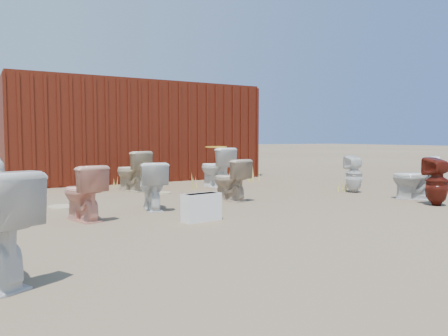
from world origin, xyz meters
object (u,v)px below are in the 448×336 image
toilet_front_maroon (437,182)px  loose_tank (201,207)px  toilet_back_e (354,174)px  toilet_back_yellowlid (216,167)px  shipping_container (133,132)px  toilet_front_c (152,186)px  toilet_front_e (415,178)px  toilet_front_pink (83,193)px  toilet_back_beige_left (132,171)px  toilet_back_beige_right (230,180)px

toilet_front_maroon → loose_tank: toilet_front_maroon is taller
toilet_front_maroon → toilet_back_e: size_ratio=1.05×
toilet_front_maroon → toilet_back_yellowlid: 4.27m
shipping_container → toilet_back_e: bearing=-60.8°
toilet_front_c → loose_tank: (0.22, -1.15, -0.18)m
toilet_front_e → shipping_container: bearing=-97.0°
toilet_back_yellowlid → toilet_back_e: size_ratio=1.19×
toilet_front_maroon → loose_tank: (-3.72, 0.71, -0.20)m
loose_tank → toilet_front_pink: bearing=141.2°
toilet_front_pink → toilet_back_yellowlid: 4.05m
toilet_front_maroon → toilet_front_e: size_ratio=1.00×
shipping_container → loose_tank: bearing=-100.6°
toilet_front_maroon → toilet_front_e: toilet_front_maroon is taller
toilet_front_pink → toilet_front_maroon: toilet_front_maroon is taller
toilet_front_c → loose_tank: toilet_front_c is taller
toilet_front_maroon → toilet_front_c: bearing=-12.7°
toilet_front_c → toilet_back_yellowlid: size_ratio=0.83×
toilet_back_beige_left → toilet_front_e: bearing=116.9°
toilet_back_yellowlid → toilet_front_c: bearing=31.8°
toilet_front_pink → toilet_back_beige_left: bearing=-133.5°
toilet_front_maroon → toilet_back_yellowlid: size_ratio=0.89×
toilet_front_maroon → toilet_front_e: 0.65m
shipping_container → toilet_front_e: shipping_container is taller
toilet_front_e → toilet_back_yellowlid: 3.88m
toilet_back_yellowlid → toilet_back_e: 2.80m
toilet_front_pink → toilet_back_e: (5.12, 0.29, -0.00)m
toilet_front_pink → toilet_back_beige_right: bearing=178.6°
shipping_container → toilet_front_c: shipping_container is taller
toilet_front_pink → toilet_back_beige_right: toilet_front_pink is taller
shipping_container → loose_tank: size_ratio=12.00×
toilet_front_pink → toilet_back_beige_right: (2.51, 0.55, -0.01)m
shipping_container → toilet_back_e: (2.72, -4.87, -0.85)m
toilet_front_maroon → loose_tank: size_ratio=1.49×
toilet_back_beige_right → loose_tank: size_ratio=1.40×
toilet_front_pink → toilet_back_e: size_ratio=1.00×
shipping_container → toilet_front_c: (-1.34, -4.81, -0.85)m
toilet_front_pink → toilet_front_maroon: (5.01, -1.51, 0.02)m
toilet_back_beige_left → toilet_back_e: bearing=127.1°
toilet_back_beige_left → toilet_back_yellowlid: size_ratio=0.94×
shipping_container → toilet_front_maroon: shipping_container is taller
toilet_back_beige_left → toilet_back_beige_right: toilet_back_beige_left is taller
toilet_front_c → toilet_back_yellowlid: bearing=-125.6°
toilet_back_beige_left → loose_tank: toilet_back_beige_left is taller
toilet_back_beige_left → toilet_back_beige_right: 2.33m
toilet_front_pink → toilet_back_beige_right: size_ratio=1.01×
toilet_front_maroon → toilet_back_beige_right: toilet_front_maroon is taller
toilet_front_maroon → toilet_back_e: bearing=-81.1°
toilet_back_e → toilet_back_beige_right: bearing=15.8°
toilet_back_beige_left → toilet_front_maroon: bearing=110.4°
toilet_back_e → toilet_front_e: bearing=119.5°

